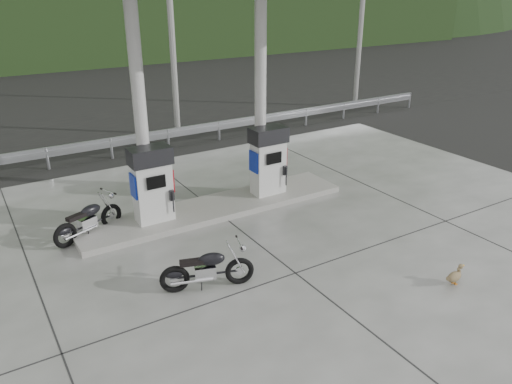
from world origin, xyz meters
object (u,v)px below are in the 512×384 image
duck (454,277)px  motorcycle_left (88,220)px  gas_pump_right (268,161)px  motorcycle_right (207,269)px  gas_pump_left (152,185)px

duck → motorcycle_left: bearing=127.4°
gas_pump_right → motorcycle_left: bearing=176.9°
motorcycle_left → motorcycle_right: (1.36, -3.29, -0.01)m
gas_pump_right → duck: 5.54m
gas_pump_right → gas_pump_left: bearing=180.0°
motorcycle_right → gas_pump_right: bearing=60.5°
gas_pump_right → motorcycle_left: size_ratio=1.06×
motorcycle_right → duck: 4.72m
motorcycle_right → duck: (4.07, -2.38, -0.23)m
motorcycle_left → motorcycle_right: motorcycle_left is taller
gas_pump_right → duck: (0.75, -5.42, -0.89)m
gas_pump_left → gas_pump_right: size_ratio=1.00×
gas_pump_left → duck: (3.95, -5.42, -0.89)m
motorcycle_right → duck: bearing=-12.3°
motorcycle_left → duck: (5.43, -5.67, -0.24)m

